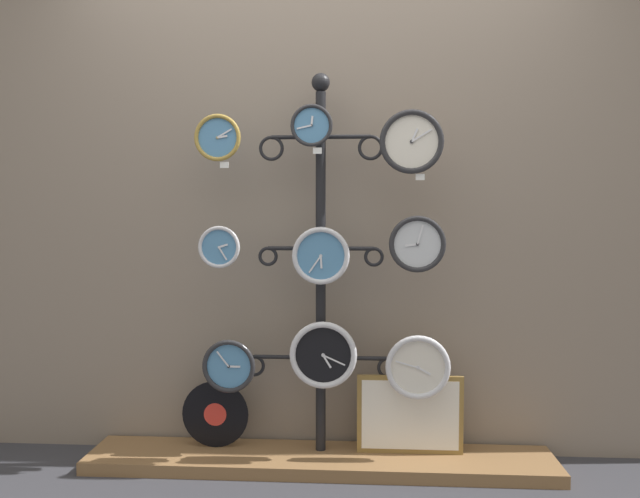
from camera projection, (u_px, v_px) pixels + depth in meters
The scene contains 17 objects.
shop_wall at pixel (323, 172), 3.09m from camera, with size 4.40×0.04×2.80m.
low_shelf at pixel (320, 460), 2.94m from camera, with size 2.20×0.36×0.06m.
display_stand at pixel (321, 325), 2.97m from camera, with size 0.75×0.41×1.85m.
clock_top_left at pixel (218, 138), 2.87m from camera, with size 0.22×0.04×0.22m.
clock_top_center at pixel (312, 126), 2.83m from camera, with size 0.19×0.04×0.19m.
clock_top_right at pixel (412, 142), 2.78m from camera, with size 0.29×0.04×0.29m.
clock_middle_left at pixel (219, 247), 2.88m from camera, with size 0.20×0.04×0.20m.
clock_middle_center at pixel (321, 256), 2.84m from camera, with size 0.26×0.04×0.26m.
clock_middle_right at pixel (417, 244), 2.82m from camera, with size 0.26×0.04×0.26m.
clock_bottom_left at pixel (229, 366), 2.92m from camera, with size 0.25×0.04×0.25m.
clock_bottom_center at pixel (323, 355), 2.87m from camera, with size 0.31×0.04×0.31m.
clock_bottom_right at pixel (418, 367), 2.86m from camera, with size 0.30×0.04×0.30m.
vinyl_record at pixel (215, 414), 3.02m from camera, with size 0.33×0.01×0.33m.
picture_frame at pixel (410, 415), 2.95m from camera, with size 0.50×0.02×0.37m.
price_tag_upper at pixel (224, 165), 2.88m from camera, with size 0.04×0.00×0.03m.
price_tag_mid at pixel (317, 151), 2.83m from camera, with size 0.04×0.00×0.03m.
price_tag_lower at pixel (420, 177), 2.79m from camera, with size 0.04×0.00×0.03m.
Camera 1 is at (0.19, -2.53, 1.20)m, focal length 35.00 mm.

